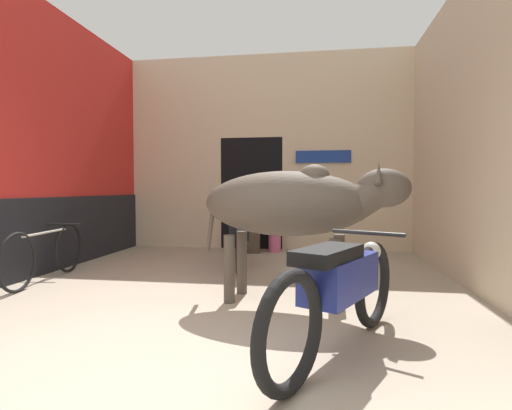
{
  "coord_description": "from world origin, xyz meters",
  "views": [
    {
      "loc": [
        0.95,
        -2.17,
        1.13
      ],
      "look_at": [
        0.25,
        2.36,
        0.94
      ],
      "focal_mm": 28.0,
      "sensor_mm": 36.0,
      "label": 1
    }
  ],
  "objects": [
    {
      "name": "motorcycle_far",
      "position": [
        -0.18,
        3.56,
        0.47
      ],
      "size": [
        0.62,
        2.07,
        0.82
      ],
      "color": "black",
      "rests_on": "ground_plane"
    },
    {
      "name": "bicycle",
      "position": [
        -2.33,
        2.23,
        0.34
      ],
      "size": [
        0.44,
        1.74,
        0.67
      ],
      "color": "black",
      "rests_on": "ground_plane"
    },
    {
      "name": "plastic_stool",
      "position": [
        0.19,
        4.94,
        0.22
      ],
      "size": [
        0.32,
        0.32,
        0.41
      ],
      "color": "#DB6093",
      "rests_on": "ground_plane"
    },
    {
      "name": "wall_right_with_door",
      "position": [
        2.72,
        2.57,
        1.79
      ],
      "size": [
        0.22,
        5.25,
        3.63
      ],
      "color": "beige",
      "rests_on": "ground_plane"
    },
    {
      "name": "wall_back_with_doorway",
      "position": [
        -0.09,
        5.49,
        1.56
      ],
      "size": [
        5.26,
        0.93,
        3.63
      ],
      "color": "beige",
      "rests_on": "ground_plane"
    },
    {
      "name": "wall_left_shopfront",
      "position": [
        -2.71,
        2.61,
        1.76
      ],
      "size": [
        0.25,
        5.25,
        3.63
      ],
      "color": "red",
      "rests_on": "ground_plane"
    },
    {
      "name": "motorcycle_near",
      "position": [
        1.1,
        0.57,
        0.46
      ],
      "size": [
        0.99,
        1.85,
        0.8
      ],
      "color": "black",
      "rests_on": "ground_plane"
    },
    {
      "name": "cow",
      "position": [
        0.72,
        1.76,
        0.98
      ],
      "size": [
        2.06,
        0.92,
        1.39
      ],
      "color": "#4C4238",
      "rests_on": "ground_plane"
    },
    {
      "name": "ground_plane",
      "position": [
        0.0,
        0.0,
        0.0
      ],
      "size": [
        30.0,
        30.0,
        0.0
      ],
      "primitive_type": "plane",
      "color": "tan"
    },
    {
      "name": "shopkeeper_seated",
      "position": [
        -0.18,
        4.84,
        0.62
      ],
      "size": [
        0.39,
        0.33,
        1.17
      ],
      "color": "brown",
      "rests_on": "ground_plane"
    }
  ]
}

